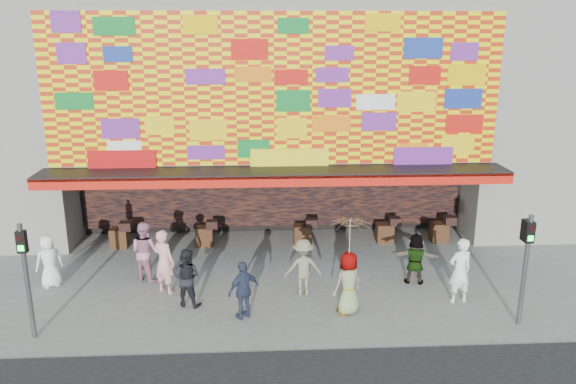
% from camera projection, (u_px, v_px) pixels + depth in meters
% --- Properties ---
extents(ground, '(90.00, 90.00, 0.00)m').
position_uv_depth(ground, '(280.00, 303.00, 15.81)').
color(ground, slate).
rests_on(ground, ground).
extents(shop_building, '(15.20, 9.40, 10.00)m').
position_uv_depth(shop_building, '(271.00, 88.00, 22.23)').
color(shop_building, gray).
rests_on(shop_building, ground).
extents(signal_left, '(0.22, 0.20, 3.00)m').
position_uv_depth(signal_left, '(25.00, 268.00, 13.54)').
color(signal_left, '#59595B').
rests_on(signal_left, ground).
extents(signal_right, '(0.22, 0.20, 3.00)m').
position_uv_depth(signal_right, '(526.00, 258.00, 14.18)').
color(signal_right, '#59595B').
rests_on(signal_right, ground).
extents(ped_a, '(0.94, 0.86, 1.61)m').
position_uv_depth(ped_a, '(49.00, 261.00, 16.67)').
color(ped_a, white).
rests_on(ped_a, ground).
extents(ped_b, '(0.84, 0.77, 1.93)m').
position_uv_depth(ped_b, '(164.00, 262.00, 16.23)').
color(ped_b, pink).
rests_on(ped_b, ground).
extents(ped_c, '(0.96, 0.84, 1.67)m').
position_uv_depth(ped_c, '(186.00, 277.00, 15.49)').
color(ped_c, black).
rests_on(ped_c, ground).
extents(ped_d, '(1.15, 0.74, 1.68)m').
position_uv_depth(ped_d, '(303.00, 267.00, 16.15)').
color(ped_d, '#7A7659').
rests_on(ped_d, ground).
extents(ped_e, '(0.99, 0.86, 1.60)m').
position_uv_depth(ped_e, '(244.00, 290.00, 14.80)').
color(ped_e, '#2E3652').
rests_on(ped_e, ground).
extents(ped_f, '(1.52, 0.78, 1.57)m').
position_uv_depth(ped_f, '(415.00, 259.00, 16.90)').
color(ped_f, gray).
rests_on(ped_f, ground).
extents(ped_g, '(1.01, 0.89, 1.74)m').
position_uv_depth(ped_g, '(348.00, 283.00, 15.05)').
color(ped_g, gray).
rests_on(ped_g, ground).
extents(ped_h, '(0.77, 0.59, 1.90)m').
position_uv_depth(ped_h, '(460.00, 271.00, 15.65)').
color(ped_h, white).
rests_on(ped_h, ground).
extents(ped_i, '(1.14, 1.08, 1.87)m').
position_uv_depth(ped_i, '(145.00, 251.00, 17.08)').
color(ped_i, '#BD7A94').
rests_on(ped_i, ground).
extents(parasol, '(1.24, 1.26, 1.96)m').
position_uv_depth(parasol, '(350.00, 237.00, 14.68)').
color(parasol, '#FAE39E').
rests_on(parasol, ground).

